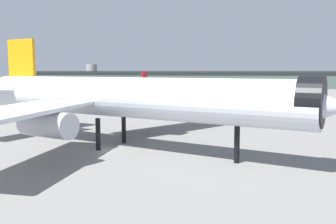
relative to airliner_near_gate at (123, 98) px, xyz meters
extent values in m
plane|color=slate|center=(-2.09, -2.00, -7.53)|extent=(900.00, 900.00, 0.00)
cylinder|color=silver|center=(0.36, -0.12, 0.13)|extent=(53.12, 22.51, 5.90)
cone|color=silver|center=(26.00, -8.57, 0.13)|extent=(7.97, 7.52, 5.78)
cone|color=silver|center=(-25.28, 8.33, 0.13)|extent=(9.04, 7.72, 5.60)
cylinder|color=black|center=(24.88, -8.20, 0.57)|extent=(4.39, 6.49, 5.96)
cube|color=silver|center=(1.12, 15.53, -0.60)|extent=(21.33, 24.70, 0.47)
cylinder|color=#B7BAC1|center=(1.44, 12.35, -2.55)|extent=(8.19, 5.45, 3.24)
cube|color=silver|center=(-8.33, -13.15, -0.60)|extent=(8.74, 24.33, 0.47)
cylinder|color=#B7BAC1|center=(-6.19, -10.79, -2.55)|extent=(8.19, 5.45, 3.24)
cube|color=orange|center=(-21.18, 6.98, 4.85)|extent=(6.34, 2.59, 9.44)
cube|color=silver|center=(-20.22, 13.33, 0.72)|extent=(7.66, 10.75, 0.35)
cylinder|color=black|center=(16.77, -5.53, -5.18)|extent=(0.71, 0.71, 4.72)
cylinder|color=black|center=(-1.24, 3.67, -5.18)|extent=(0.71, 0.71, 4.72)
cylinder|color=black|center=(-3.17, -2.21, -5.18)|extent=(0.71, 0.71, 4.72)
cylinder|color=silver|center=(-16.86, 95.28, -2.42)|extent=(7.92, 37.92, 3.93)
cone|color=silver|center=(-14.86, 114.03, -2.42)|extent=(4.29, 4.71, 3.86)
cone|color=silver|center=(-18.86, 76.53, -2.42)|extent=(4.26, 5.48, 3.74)
cylinder|color=black|center=(-14.94, 113.25, -2.12)|extent=(4.14, 2.18, 3.97)
cube|color=silver|center=(-27.56, 93.50, -2.91)|extent=(17.96, 12.44, 0.31)
cylinder|color=#B7BAC1|center=(-25.44, 94.18, -4.21)|extent=(2.71, 5.48, 2.16)
cube|color=silver|center=(-6.78, 91.28, -2.91)|extent=(17.85, 9.41, 0.31)
cylinder|color=#B7BAC1|center=(-8.70, 92.40, -4.21)|extent=(2.71, 5.48, 2.16)
cube|color=red|center=(-18.54, 79.53, 0.73)|extent=(0.87, 4.54, 6.30)
cube|color=silver|center=(-22.98, 79.24, -2.03)|extent=(7.11, 4.10, 0.24)
cube|color=silver|center=(-14.27, 78.31, -2.03)|extent=(7.11, 4.10, 0.24)
cylinder|color=black|center=(-15.58, 107.28, -5.96)|extent=(0.47, 0.47, 3.15)
cylinder|color=black|center=(-19.12, 93.62, -5.96)|extent=(0.47, 0.47, 3.15)
cylinder|color=black|center=(-15.01, 93.18, -5.96)|extent=(0.47, 0.47, 3.15)
cube|color=#475651|center=(-21.36, 208.53, -2.37)|extent=(254.06, 32.05, 10.33)
cube|color=#232628|center=(-21.36, 208.53, 3.39)|extent=(254.14, 34.35, 1.20)
cylinder|color=#939399|center=(-97.43, 211.27, 0.80)|extent=(8.26, 8.26, 16.68)
camera|label=1|loc=(17.23, -50.59, 4.01)|focal=38.33mm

